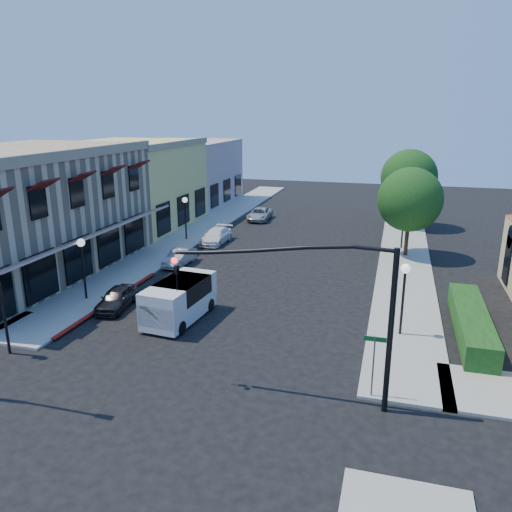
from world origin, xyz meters
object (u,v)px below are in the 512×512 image
(lamppost_left_near, at_px, (82,254))
(parked_car_d, at_px, (260,214))
(street_tree_b, at_px, (409,177))
(lamppost_right_near, at_px, (404,281))
(parked_car_b, at_px, (180,257))
(signal_mast_arm, at_px, (328,297))
(street_tree_a, at_px, (410,200))
(parked_car_a, at_px, (117,298))
(parked_car_c, at_px, (216,236))
(lamppost_left_far, at_px, (185,207))
(secondary_signal, at_px, (1,305))
(white_van, at_px, (179,298))
(street_name_sign, at_px, (374,357))
(lamppost_right_far, at_px, (404,214))

(lamppost_left_near, xyz_separation_m, parked_car_d, (3.70, 23.28, -2.16))
(street_tree_b, xyz_separation_m, lamppost_right_near, (-0.30, -24.00, -1.81))
(parked_car_b, relative_size, parked_car_d, 0.81)
(lamppost_right_near, xyz_separation_m, parked_car_d, (-13.30, 23.28, -2.16))
(signal_mast_arm, relative_size, parked_car_b, 2.39)
(street_tree_a, bearing_deg, parked_car_a, -135.81)
(parked_car_c, relative_size, parked_car_d, 0.98)
(lamppost_left_far, xyz_separation_m, parked_car_d, (3.70, 9.28, -2.16))
(secondary_signal, height_order, parked_car_b, secondary_signal)
(parked_car_b, bearing_deg, lamppost_right_near, -25.46)
(lamppost_right_near, xyz_separation_m, white_van, (-10.81, -1.10, -1.56))
(street_tree_b, distance_m, parked_car_d, 14.19)
(signal_mast_arm, relative_size, parked_car_a, 2.36)
(street_name_sign, height_order, parked_car_b, street_name_sign)
(parked_car_b, bearing_deg, street_name_sign, -42.52)
(lamppost_left_near, xyz_separation_m, lamppost_left_far, (0.00, 14.00, 0.00))
(signal_mast_arm, xyz_separation_m, parked_car_d, (-10.66, 29.78, -3.51))
(street_tree_b, bearing_deg, parked_car_b, -132.38)
(lamppost_right_far, bearing_deg, parked_car_c, -171.35)
(street_tree_a, height_order, white_van, street_tree_a)
(street_tree_a, height_order, lamppost_right_far, street_tree_a)
(parked_car_a, height_order, parked_car_c, parked_car_c)
(lamppost_left_near, distance_m, parked_car_a, 3.21)
(street_name_sign, relative_size, parked_car_c, 0.61)
(lamppost_right_near, bearing_deg, lamppost_left_near, 180.00)
(parked_car_d, bearing_deg, signal_mast_arm, -73.37)
(lamppost_left_near, xyz_separation_m, parked_car_b, (2.30, 7.56, -2.18))
(signal_mast_arm, relative_size, parked_car_d, 1.93)
(parked_car_c, bearing_deg, lamppost_right_far, 10.42)
(lamppost_left_far, bearing_deg, white_van, -67.70)
(lamppost_left_near, height_order, white_van, lamppost_left_near)
(parked_car_b, bearing_deg, street_tree_b, 49.38)
(parked_car_c, height_order, parked_car_d, parked_car_c)
(street_tree_b, distance_m, parked_car_a, 29.07)
(lamppost_left_near, bearing_deg, parked_car_a, -14.22)
(parked_car_c, bearing_deg, signal_mast_arm, -58.36)
(lamppost_right_far, distance_m, parked_car_c, 14.64)
(street_name_sign, height_order, lamppost_left_near, lamppost_left_near)
(street_name_sign, height_order, parked_car_c, street_name_sign)
(street_name_sign, bearing_deg, parked_car_b, 135.71)
(street_tree_b, bearing_deg, parked_car_c, -145.15)
(street_name_sign, distance_m, lamppost_left_near, 17.05)
(lamppost_right_near, bearing_deg, parked_car_b, 152.77)
(lamppost_left_far, relative_size, lamppost_right_near, 1.00)
(lamppost_left_near, distance_m, parked_car_d, 23.67)
(secondary_signal, xyz_separation_m, lamppost_right_far, (16.50, 22.59, 0.42))
(lamppost_right_far, bearing_deg, lamppost_right_near, -90.00)
(lamppost_left_far, distance_m, lamppost_right_far, 17.12)
(signal_mast_arm, distance_m, parked_car_a, 13.88)
(lamppost_left_far, relative_size, parked_car_b, 1.07)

